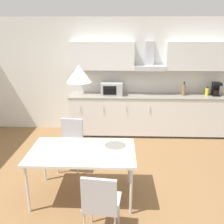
% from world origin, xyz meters
% --- Properties ---
extents(ground_plane, '(8.71, 7.34, 0.02)m').
position_xyz_m(ground_plane, '(0.00, 0.00, -0.01)').
color(ground_plane, brown).
extents(wall_back, '(6.97, 0.10, 2.61)m').
position_xyz_m(wall_back, '(0.00, 2.50, 1.31)').
color(wall_back, silver).
rests_on(wall_back, ground_plane).
extents(kitchen_counter, '(3.56, 0.64, 0.93)m').
position_xyz_m(kitchen_counter, '(1.07, 2.14, 0.47)').
color(kitchen_counter, '#333333').
rests_on(kitchen_counter, ground_plane).
extents(backsplash_tile, '(3.54, 0.02, 0.50)m').
position_xyz_m(backsplash_tile, '(1.07, 2.43, 1.18)').
color(backsplash_tile, silver).
rests_on(backsplash_tile, kitchen_counter).
extents(upper_wall_cabinets, '(3.54, 0.40, 0.62)m').
position_xyz_m(upper_wall_cabinets, '(1.07, 2.28, 1.78)').
color(upper_wall_cabinets, silver).
extents(microwave, '(0.48, 0.35, 0.28)m').
position_xyz_m(microwave, '(0.24, 2.14, 1.07)').
color(microwave, '#ADADB2').
rests_on(microwave, kitchen_counter).
extents(coffee_maker, '(0.18, 0.19, 0.30)m').
position_xyz_m(coffee_maker, '(2.57, 2.17, 1.08)').
color(coffee_maker, black).
rests_on(coffee_maker, kitchen_counter).
extents(bottle_brown, '(0.08, 0.08, 0.31)m').
position_xyz_m(bottle_brown, '(1.85, 2.15, 1.06)').
color(bottle_brown, brown).
rests_on(bottle_brown, kitchen_counter).
extents(bottle_yellow, '(0.08, 0.08, 0.20)m').
position_xyz_m(bottle_yellow, '(2.37, 2.16, 1.02)').
color(bottle_yellow, yellow).
rests_on(bottle_yellow, kitchen_counter).
extents(dining_table, '(1.47, 0.87, 0.72)m').
position_xyz_m(dining_table, '(-0.09, -0.25, 0.68)').
color(dining_table, silver).
rests_on(dining_table, ground_plane).
extents(chair_far_left, '(0.44, 0.44, 0.87)m').
position_xyz_m(chair_far_left, '(-0.41, 0.57, 0.53)').
color(chair_far_left, '#B2B2B7').
rests_on(chair_far_left, ground_plane).
extents(chair_near_right, '(0.44, 0.44, 0.87)m').
position_xyz_m(chair_near_right, '(0.23, -1.06, 0.53)').
color(chair_near_right, '#B2B2B7').
rests_on(chair_near_right, ground_plane).
extents(pendant_lamp, '(0.32, 0.32, 0.22)m').
position_xyz_m(pendant_lamp, '(-0.09, -0.25, 1.80)').
color(pendant_lamp, silver).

